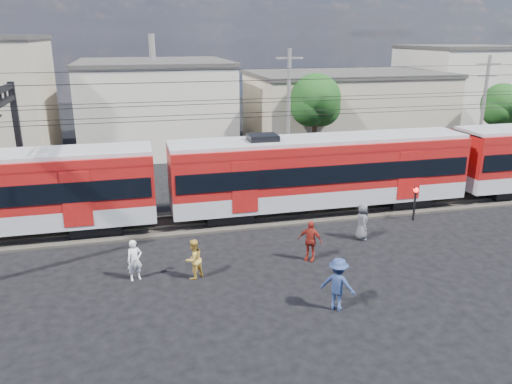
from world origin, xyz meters
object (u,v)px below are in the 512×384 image
commuter_train (324,170)px  car_silver (480,160)px  pedestrian_c (338,284)px  crossing_signal (415,197)px  pedestrian_a (135,260)px

commuter_train → car_silver: 15.43m
pedestrian_c → car_silver: (17.45, 15.42, -0.25)m
commuter_train → crossing_signal: 4.94m
pedestrian_c → car_silver: pedestrian_c is taller
pedestrian_a → car_silver: (24.36, 11.37, -0.10)m
commuter_train → pedestrian_c: (-3.20, -9.71, -1.42)m
car_silver → commuter_train: bearing=106.4°
pedestrian_a → crossing_signal: (14.28, 3.26, 0.45)m
pedestrian_a → pedestrian_c: bearing=-47.1°
crossing_signal → pedestrian_a: bearing=-167.1°
commuter_train → pedestrian_a: 11.70m
pedestrian_a → pedestrian_c: (6.91, -4.04, 0.15)m
car_silver → pedestrian_c: bearing=126.1°
commuter_train → pedestrian_c: bearing=-108.3°
pedestrian_a → commuter_train: bearing=12.5°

